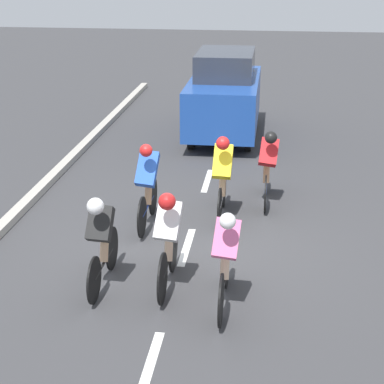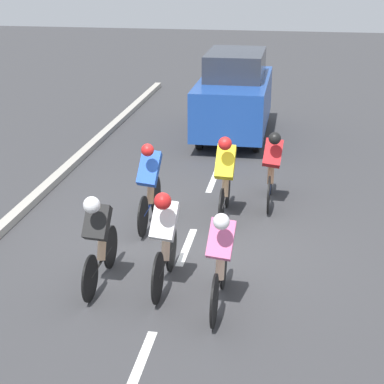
{
  "view_description": "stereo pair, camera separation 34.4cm",
  "coord_description": "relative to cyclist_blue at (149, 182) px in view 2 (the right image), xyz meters",
  "views": [
    {
      "loc": [
        -1.26,
        9.35,
        4.47
      ],
      "look_at": [
        -0.09,
        0.09,
        0.95
      ],
      "focal_mm": 60.0,
      "sensor_mm": 36.0,
      "label": 1
    },
    {
      "loc": [
        -1.6,
        9.3,
        4.47
      ],
      "look_at": [
        -0.09,
        0.09,
        0.95
      ],
      "focal_mm": 60.0,
      "sensor_mm": 36.0,
      "label": 2
    }
  ],
  "objects": [
    {
      "name": "cyclist_yellow",
      "position": [
        -1.23,
        -0.54,
        0.02
      ],
      "size": [
        0.34,
        1.66,
        1.57
      ],
      "color": "black",
      "rests_on": "ground"
    },
    {
      "name": "support_car",
      "position": [
        -0.83,
        -5.97,
        0.26
      ],
      "size": [
        1.7,
        3.95,
        2.13
      ],
      "color": "black",
      "rests_on": "ground"
    },
    {
      "name": "curb",
      "position": [
        2.43,
        0.74,
        -0.73
      ],
      "size": [
        0.2,
        25.33,
        0.14
      ],
      "primitive_type": "cube",
      "color": "#A8A399",
      "rests_on": "ground"
    },
    {
      "name": "cyclist_white",
      "position": [
        -0.69,
        2.1,
        -0.0
      ],
      "size": [
        0.37,
        1.67,
        1.53
      ],
      "color": "black",
      "rests_on": "ground"
    },
    {
      "name": "cyclist_blue",
      "position": [
        0.0,
        0.0,
        0.0
      ],
      "size": [
        0.38,
        1.69,
        1.55
      ],
      "color": "black",
      "rests_on": "ground"
    },
    {
      "name": "lane_stripe_far",
      "position": [
        -0.77,
        -2.46,
        -0.8
      ],
      "size": [
        0.12,
        1.4,
        0.01
      ],
      "primitive_type": "cube",
      "color": "white",
      "rests_on": "ground"
    },
    {
      "name": "cyclist_red",
      "position": [
        -2.0,
        -1.36,
        -0.04
      ],
      "size": [
        0.38,
        1.71,
        1.46
      ],
      "color": "black",
      "rests_on": "ground"
    },
    {
      "name": "ground_plane",
      "position": [
        -0.77,
        0.65,
        -0.8
      ],
      "size": [
        60.0,
        60.0,
        0.0
      ],
      "primitive_type": "plane",
      "color": "#38383A"
    },
    {
      "name": "lane_stripe_near",
      "position": [
        -0.77,
        3.94,
        -0.8
      ],
      "size": [
        0.12,
        1.4,
        0.01
      ],
      "primitive_type": "cube",
      "color": "white",
      "rests_on": "ground"
    },
    {
      "name": "cyclist_black",
      "position": [
        0.23,
        2.18,
        -0.04
      ],
      "size": [
        0.35,
        1.65,
        1.44
      ],
      "color": "black",
      "rests_on": "ground"
    },
    {
      "name": "cyclist_pink",
      "position": [
        -1.52,
        2.51,
        -0.05
      ],
      "size": [
        0.37,
        1.7,
        1.46
      ],
      "color": "black",
      "rests_on": "ground"
    },
    {
      "name": "lane_stripe_mid",
      "position": [
        -0.77,
        0.74,
        -0.8
      ],
      "size": [
        0.12,
        1.4,
        0.01
      ],
      "primitive_type": "cube",
      "color": "white",
      "rests_on": "ground"
    }
  ]
}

